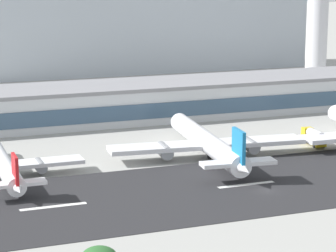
% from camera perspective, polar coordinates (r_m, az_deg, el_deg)
% --- Properties ---
extents(ground_plane, '(1400.00, 1400.00, 0.00)m').
position_cam_1_polar(ground_plane, '(139.87, 7.73, -5.08)').
color(ground_plane, '#9E9E99').
extents(runway_strip, '(800.00, 36.60, 0.08)m').
position_cam_1_polar(runway_strip, '(143.94, 6.82, -4.54)').
color(runway_strip, '#262628').
rests_on(runway_strip, ground_plane).
extents(runway_centreline_dash_3, '(12.00, 1.20, 0.01)m').
position_cam_1_polar(runway_centreline_dash_3, '(131.12, -9.00, -6.27)').
color(runway_centreline_dash_3, white).
rests_on(runway_centreline_dash_3, runway_strip).
extents(runway_centreline_dash_4, '(12.00, 1.20, 0.01)m').
position_cam_1_polar(runway_centreline_dash_4, '(143.13, 6.17, -4.60)').
color(runway_centreline_dash_4, white).
rests_on(runway_centreline_dash_4, runway_strip).
extents(terminal_building, '(219.63, 22.67, 10.19)m').
position_cam_1_polar(terminal_building, '(203.93, -2.79, 1.97)').
color(terminal_building, silver).
rests_on(terminal_building, ground_plane).
extents(control_tower, '(15.11, 15.11, 44.99)m').
position_cam_1_polar(control_tower, '(276.06, 11.71, 9.11)').
color(control_tower, silver).
rests_on(control_tower, ground_plane).
extents(distant_hotel_block, '(144.25, 26.69, 44.85)m').
position_cam_1_polar(distant_hotel_block, '(301.00, -2.48, 8.61)').
color(distant_hotel_block, '#A8B2BC').
rests_on(distant_hotel_block, ground_plane).
extents(airliner_red_tail_gate_0, '(32.53, 40.87, 8.53)m').
position_cam_1_polar(airliner_red_tail_gate_0, '(149.46, -12.76, -3.06)').
color(airliner_red_tail_gate_0, white).
rests_on(airliner_red_tail_gate_0, ground_plane).
extents(airliner_blue_tail_gate_1, '(45.14, 50.92, 10.64)m').
position_cam_1_polar(airliner_blue_tail_gate_1, '(161.11, 3.24, -1.42)').
color(airliner_blue_tail_gate_1, silver).
rests_on(airliner_blue_tail_gate_1, ground_plane).
extents(service_fuel_truck_1, '(3.40, 8.68, 3.95)m').
position_cam_1_polar(service_fuel_truck_1, '(177.13, 11.36, -0.84)').
color(service_fuel_truck_1, gold).
rests_on(service_fuel_truck_1, ground_plane).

